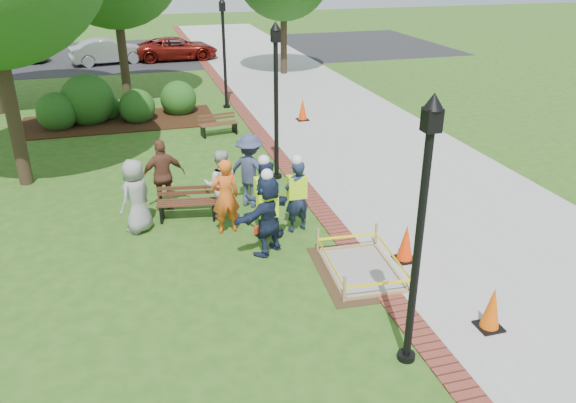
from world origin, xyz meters
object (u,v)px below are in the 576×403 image
object	(u,v)px
hivis_worker_b	(297,194)
hivis_worker_c	(264,197)
hivis_worker_a	(268,212)
wet_concrete_pad	(361,261)
bench_near	(188,209)
cone_front	(492,309)
lamp_near	(421,218)

from	to	relation	value
hivis_worker_b	hivis_worker_c	size ratio (longest dim) A/B	0.96
hivis_worker_a	hivis_worker_c	distance (m)	0.78
hivis_worker_c	wet_concrete_pad	bearing A→B (deg)	-54.30
bench_near	cone_front	world-z (taller)	cone_front
cone_front	hivis_worker_c	world-z (taller)	hivis_worker_c
bench_near	hivis_worker_c	world-z (taller)	hivis_worker_c
hivis_worker_a	hivis_worker_c	size ratio (longest dim) A/B	0.99
wet_concrete_pad	hivis_worker_c	bearing A→B (deg)	125.70
lamp_near	cone_front	bearing A→B (deg)	10.52
bench_near	hivis_worker_c	distance (m)	2.18
cone_front	hivis_worker_b	bearing A→B (deg)	115.50
bench_near	hivis_worker_a	distance (m)	2.64
hivis_worker_b	hivis_worker_c	distance (m)	0.75
lamp_near	hivis_worker_b	bearing A→B (deg)	94.76
lamp_near	hivis_worker_c	bearing A→B (deg)	103.72
hivis_worker_b	lamp_near	bearing A→B (deg)	-85.24
bench_near	hivis_worker_b	xyz separation A→B (m)	(2.33, -1.29, 0.67)
hivis_worker_a	hivis_worker_b	world-z (taller)	hivis_worker_a
wet_concrete_pad	lamp_near	bearing A→B (deg)	-97.16
bench_near	lamp_near	distance (m)	6.98
hivis_worker_b	cone_front	bearing A→B (deg)	-64.50
bench_near	hivis_worker_b	size ratio (longest dim) A/B	0.80
wet_concrete_pad	hivis_worker_b	world-z (taller)	hivis_worker_b
hivis_worker_a	lamp_near	bearing A→B (deg)	-72.13
cone_front	hivis_worker_c	size ratio (longest dim) A/B	0.43
cone_front	hivis_worker_c	distance (m)	5.26
bench_near	hivis_worker_a	bearing A→B (deg)	-55.22
wet_concrete_pad	hivis_worker_c	distance (m)	2.63
wet_concrete_pad	hivis_worker_a	bearing A→B (deg)	141.10
wet_concrete_pad	bench_near	xyz separation A→B (m)	(-3.05, 3.38, 0.01)
wet_concrete_pad	bench_near	distance (m)	4.56
lamp_near	hivis_worker_c	distance (m)	5.07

